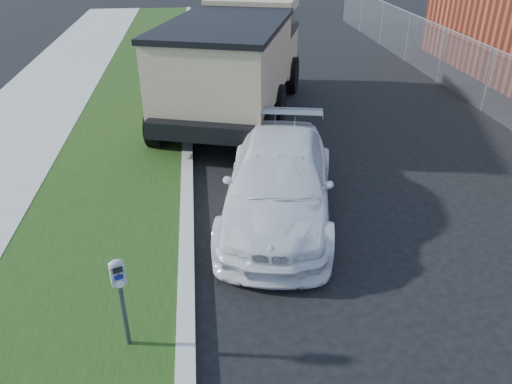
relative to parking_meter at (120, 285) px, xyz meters
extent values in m
plane|color=black|center=(3.33, 1.28, -1.09)|extent=(120.00, 120.00, 0.00)
cube|color=gray|center=(0.73, 3.28, -1.01)|extent=(0.25, 50.00, 0.15)
cube|color=#13340E|center=(-0.87, 3.28, -1.02)|extent=(3.00, 50.00, 0.13)
plane|color=slate|center=(9.33, 8.28, -0.19)|extent=(0.00, 30.00, 30.00)
cylinder|color=#91979E|center=(9.33, 8.28, 0.71)|extent=(0.04, 30.00, 0.04)
cylinder|color=#91979E|center=(9.33, 8.28, -0.19)|extent=(0.06, 0.06, 1.80)
cylinder|color=#91979E|center=(9.33, 11.28, -0.19)|extent=(0.06, 0.06, 1.80)
cylinder|color=#91979E|center=(9.33, 14.28, -0.19)|extent=(0.06, 0.06, 1.80)
cylinder|color=#91979E|center=(9.33, 17.28, -0.19)|extent=(0.06, 0.06, 1.80)
cylinder|color=#91979E|center=(9.33, 20.28, -0.19)|extent=(0.06, 0.06, 1.80)
cylinder|color=#91979E|center=(9.33, 23.28, -0.19)|extent=(0.06, 0.06, 1.80)
cylinder|color=#3F4247|center=(0.00, 0.00, -0.48)|extent=(0.08, 0.08, 0.96)
cube|color=gray|center=(0.00, 0.00, 0.17)|extent=(0.20, 0.17, 0.29)
ellipsoid|color=gray|center=(0.00, 0.00, 0.31)|extent=(0.21, 0.17, 0.11)
cube|color=black|center=(0.02, -0.06, 0.26)|extent=(0.11, 0.05, 0.08)
cube|color=navy|center=(0.02, -0.06, 0.16)|extent=(0.10, 0.04, 0.07)
cylinder|color=silver|center=(0.02, -0.06, 0.05)|extent=(0.10, 0.04, 0.11)
cube|color=#3F4247|center=(0.02, -0.06, 0.19)|extent=(0.04, 0.02, 0.05)
imported|color=white|center=(2.44, 3.22, -0.39)|extent=(2.91, 5.07, 1.38)
cube|color=black|center=(2.08, 8.78, -0.27)|extent=(4.55, 7.62, 0.39)
cube|color=tan|center=(2.87, 11.24, 0.66)|extent=(3.14, 2.74, 2.25)
cube|color=black|center=(2.87, 11.24, 1.11)|extent=(3.18, 2.77, 0.68)
cube|color=tan|center=(1.81, 7.92, 0.66)|extent=(4.01, 5.33, 1.80)
cube|color=black|center=(1.81, 7.92, 1.59)|extent=(4.16, 5.47, 0.14)
cube|color=black|center=(3.20, 12.26, -0.35)|extent=(2.63, 0.98, 0.34)
cylinder|color=black|center=(1.60, 11.53, -0.52)|extent=(0.69, 1.18, 1.13)
cylinder|color=black|center=(4.07, 10.74, -0.52)|extent=(0.69, 1.18, 1.13)
cylinder|color=black|center=(0.68, 8.63, -0.52)|extent=(0.69, 1.18, 1.13)
cylinder|color=black|center=(3.15, 7.85, -0.52)|extent=(0.69, 1.18, 1.13)
cylinder|color=black|center=(0.06, 6.70, -0.52)|extent=(0.69, 1.18, 1.13)
cylinder|color=black|center=(2.53, 5.91, -0.52)|extent=(0.69, 1.18, 1.13)
camera|label=1|loc=(1.08, -4.89, 3.87)|focal=35.00mm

